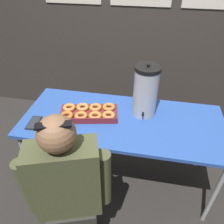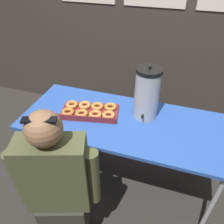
% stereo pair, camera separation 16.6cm
% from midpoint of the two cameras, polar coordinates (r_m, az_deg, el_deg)
% --- Properties ---
extents(ground_plane, '(12.00, 12.00, 0.00)m').
position_cam_midpoint_polar(ground_plane, '(2.22, 4.36, -16.80)').
color(ground_plane, '#2D2B28').
extents(back_wall, '(6.00, 0.11, 2.52)m').
position_cam_midpoint_polar(back_wall, '(2.47, 12.95, 24.20)').
color(back_wall, '#38332D').
rests_on(back_wall, ground).
extents(folding_table, '(1.55, 0.66, 0.72)m').
position_cam_midpoint_polar(folding_table, '(1.72, 5.40, -3.45)').
color(folding_table, '#2D56B2').
rests_on(folding_table, ground).
extents(donut_box, '(0.49, 0.32, 0.05)m').
position_cam_midpoint_polar(donut_box, '(1.74, -3.16, 0.24)').
color(donut_box, maroon).
rests_on(donut_box, folding_table).
extents(coffee_urn, '(0.19, 0.21, 0.43)m').
position_cam_midpoint_polar(coffee_urn, '(1.64, 12.00, 4.65)').
color(coffee_urn, '#B7B7BC').
rests_on(coffee_urn, folding_table).
extents(cell_phone, '(0.09, 0.16, 0.01)m').
position_cam_midpoint_polar(cell_phone, '(1.78, -16.72, -1.26)').
color(cell_phone, black).
rests_on(cell_phone, folding_table).
extents(person_seated, '(0.50, 0.30, 1.18)m').
position_cam_midpoint_polar(person_seated, '(1.48, -10.32, -19.68)').
color(person_seated, '#33332D').
rests_on(person_seated, ground).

